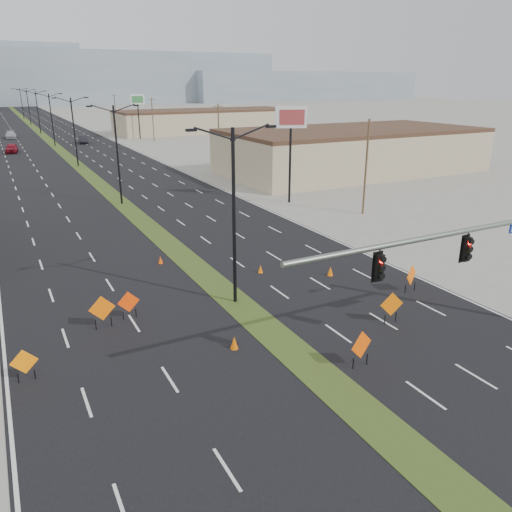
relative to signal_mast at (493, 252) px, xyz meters
name	(u,v)px	position (x,y,z in m)	size (l,w,h in m)	color
ground	(368,417)	(-8.56, -2.00, -4.79)	(600.00, 600.00, 0.00)	gray
road_surface	(53,144)	(-8.56, 98.00, -4.79)	(25.00, 400.00, 0.02)	black
median_strip	(53,144)	(-8.56, 98.00, -4.79)	(2.00, 400.00, 0.04)	#3A4E1B
building_se_near	(352,152)	(25.44, 43.00, -2.04)	(36.00, 18.00, 5.50)	tan
building_se_far	(205,122)	(29.44, 108.00, -2.29)	(44.00, 16.00, 5.00)	tan
mesa_center	(81,78)	(31.44, 298.00, 9.21)	(220.00, 50.00, 28.00)	gray
mesa_east	(299,86)	(171.44, 288.00, 4.21)	(160.00, 50.00, 18.00)	gray
signal_mast	(493,252)	(0.00, 0.00, 0.00)	(16.30, 0.60, 8.00)	slate
streetlight_0	(234,212)	(-8.56, 10.00, 0.63)	(5.15, 0.24, 10.02)	black
streetlight_1	(117,152)	(-8.56, 38.00, 0.63)	(5.15, 0.24, 10.02)	black
streetlight_2	(74,130)	(-8.56, 66.00, 0.63)	(5.15, 0.24, 10.02)	black
streetlight_3	(52,118)	(-8.56, 94.00, 0.63)	(5.15, 0.24, 10.02)	black
streetlight_4	(38,111)	(-8.56, 122.00, 0.63)	(5.15, 0.24, 10.02)	black
streetlight_5	(28,106)	(-8.56, 150.00, 0.63)	(5.15, 0.24, 10.02)	black
streetlight_6	(22,102)	(-8.56, 178.00, 0.63)	(5.15, 0.24, 10.02)	black
utility_pole_0	(366,166)	(11.44, 23.00, -0.12)	(1.60, 0.20, 9.00)	#4C3823
utility_pole_1	(219,133)	(11.44, 58.00, -0.12)	(1.60, 0.20, 9.00)	#4C3823
utility_pole_2	(153,119)	(11.44, 93.00, -0.12)	(1.60, 0.20, 9.00)	#4C3823
utility_pole_3	(115,111)	(11.44, 128.00, -0.12)	(1.60, 0.20, 9.00)	#4C3823
car_left	(12,148)	(-16.72, 87.04, -3.97)	(1.94, 4.82, 1.64)	maroon
car_mid	(83,139)	(-2.70, 96.22, -4.01)	(1.65, 4.74, 1.56)	black
car_far	(11,135)	(-15.60, 113.35, -4.01)	(2.20, 5.41, 1.57)	#A2A6AB
construction_sign_0	(24,363)	(-20.06, 6.78, -3.90)	(1.15, 0.09, 1.53)	orange
construction_sign_1	(102,309)	(-16.08, 10.24, -3.71)	(1.37, 0.05, 1.83)	#F66305
construction_sign_2	(129,303)	(-14.59, 10.72, -3.85)	(1.20, 0.06, 1.60)	#FF3F05
construction_sign_3	(361,346)	(-6.56, 1.00, -3.73)	(1.33, 0.34, 1.80)	#FF5205
construction_sign_4	(392,305)	(-2.35, 3.71, -3.75)	(1.31, 0.31, 1.77)	#EB6504
construction_sign_5	(411,276)	(1.63, 6.39, -3.75)	(1.22, 0.57, 1.76)	#FF5F05
cone_0	(234,343)	(-10.93, 5.10, -4.46)	(0.40, 0.40, 0.66)	#DA5B04
cone_1	(260,269)	(-5.03, 13.46, -4.51)	(0.34, 0.34, 0.57)	orange
cone_2	(330,271)	(-1.14, 10.85, -4.47)	(0.38, 0.38, 0.64)	#EC6604
cone_3	(160,260)	(-10.47, 18.37, -4.52)	(0.33, 0.33, 0.55)	#F84D05
pole_sign_east_near	(291,124)	(7.53, 30.44, 3.30)	(3.12, 1.53, 9.88)	black
pole_sign_east_far	(138,103)	(9.88, 98.44, 2.98)	(3.11, 0.44, 9.53)	black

